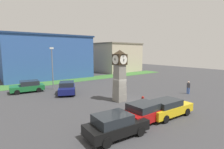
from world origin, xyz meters
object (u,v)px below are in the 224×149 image
at_px(bollard_near_tower, 137,111).
at_px(car_navy_sedan, 115,125).
at_px(car_silver_hatch, 28,86).
at_px(car_end_of_row, 67,88).
at_px(car_by_building, 168,108).
at_px(street_lamp_near_road, 52,65).
at_px(clock_tower, 120,75).
at_px(pedestrian_crossing_lot, 188,87).
at_px(bollard_mid_row, 142,105).
at_px(bollard_far_row, 143,101).
at_px(car_near_tower, 145,112).

height_order(bollard_near_tower, car_navy_sedan, car_navy_sedan).
distance_m(car_navy_sedan, car_silver_hatch, 16.99).
bearing_deg(car_end_of_row, car_by_building, -74.65).
distance_m(car_silver_hatch, street_lamp_near_road, 4.30).
xyz_separation_m(clock_tower, pedestrian_crossing_lot, (9.13, -3.02, -1.98)).
bearing_deg(car_by_building, car_navy_sedan, 179.96).
bearing_deg(car_navy_sedan, bollard_near_tower, 24.01).
bearing_deg(bollard_near_tower, bollard_mid_row, 25.68).
distance_m(car_navy_sedan, car_end_of_row, 12.94).
height_order(car_navy_sedan, pedestrian_crossing_lot, pedestrian_crossing_lot).
relative_size(bollard_far_row, car_by_building, 0.22).
height_order(bollard_far_row, car_by_building, car_by_building).
bearing_deg(car_by_building, car_silver_hatch, 113.24).
relative_size(bollard_near_tower, car_by_building, 0.19).
bearing_deg(car_end_of_row, street_lamp_near_road, 97.47).
bearing_deg(street_lamp_near_road, clock_tower, -70.22).
xyz_separation_m(bollard_near_tower, car_by_building, (2.03, -1.66, 0.31)).
relative_size(car_by_building, car_silver_hatch, 1.06).
xyz_separation_m(clock_tower, street_lamp_near_road, (-3.74, 10.42, 0.58)).
relative_size(clock_tower, car_end_of_row, 1.27).
distance_m(car_navy_sedan, car_near_tower, 3.40).
xyz_separation_m(car_navy_sedan, street_lamp_near_road, (1.76, 16.45, 2.74)).
relative_size(bollard_near_tower, car_navy_sedan, 0.21).
xyz_separation_m(clock_tower, bollard_mid_row, (-0.41, -3.72, -2.42)).
bearing_deg(clock_tower, bollard_near_tower, -112.20).
relative_size(car_silver_hatch, car_end_of_row, 0.98).
height_order(car_navy_sedan, car_near_tower, car_near_tower).
bearing_deg(bollard_near_tower, car_navy_sedan, -155.99).
height_order(clock_tower, car_end_of_row, clock_tower).
height_order(car_silver_hatch, street_lamp_near_road, street_lamp_near_road).
relative_size(bollard_near_tower, car_near_tower, 0.22).
distance_m(bollard_mid_row, car_near_tower, 2.56).
relative_size(clock_tower, bollard_mid_row, 5.63).
bearing_deg(car_navy_sedan, car_end_of_row, 80.01).
height_order(bollard_mid_row, car_near_tower, car_near_tower).
bearing_deg(bollard_mid_row, bollard_far_row, 39.39).
bearing_deg(bollard_mid_row, car_end_of_row, 105.28).
bearing_deg(car_silver_hatch, car_navy_sedan, -84.85).
bearing_deg(bollard_mid_row, clock_tower, 83.69).
height_order(bollard_mid_row, car_navy_sedan, car_navy_sedan).
bearing_deg(bollard_far_row, bollard_mid_row, -140.61).
bearing_deg(car_navy_sedan, car_near_tower, 7.35).
height_order(clock_tower, bollard_mid_row, clock_tower).
distance_m(car_navy_sedan, pedestrian_crossing_lot, 14.94).
relative_size(bollard_mid_row, pedestrian_crossing_lot, 0.61).
height_order(bollard_mid_row, car_end_of_row, car_end_of_row).
height_order(clock_tower, car_by_building, clock_tower).
height_order(clock_tower, car_near_tower, clock_tower).
xyz_separation_m(car_silver_hatch, pedestrian_crossing_lot, (16.16, -13.91, 0.17)).
distance_m(car_by_building, car_end_of_row, 13.22).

